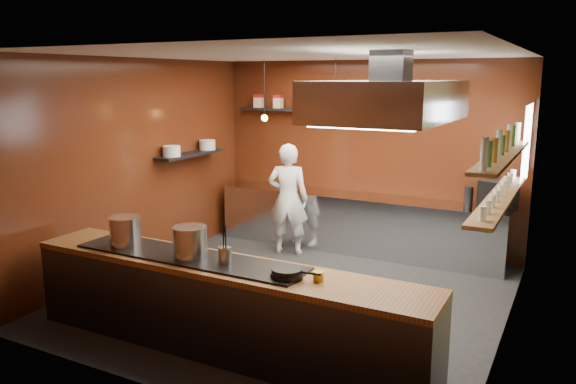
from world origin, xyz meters
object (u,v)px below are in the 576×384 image
Objects in this scene: chef at (288,199)px; extractor_hood at (390,100)px; espresso_machine at (498,196)px; stockpot_small at (190,242)px; stockpot_large at (125,231)px.

extractor_hood is at bearing 121.88° from chef.
stockpot_small is at bearing -104.05° from espresso_machine.
espresso_machine is at bearing 57.21° from stockpot_small.
extractor_hood reaches higher than stockpot_large.
stockpot_small is 3.24m from chef.
chef is (-2.20, 1.95, -1.63)m from extractor_hood.
stockpot_large is at bearing 67.78° from chef.
chef is at bearing 99.99° from stockpot_small.
stockpot_large is at bearing -153.69° from extractor_hood.
extractor_hood is 5.80× the size of stockpot_small.
espresso_machine is (3.31, 3.79, 0.01)m from stockpot_large.
stockpot_large is 5.03m from espresso_machine.
stockpot_small is 0.81× the size of espresso_machine.
espresso_machine is at bearing 174.64° from chef.
extractor_hood is 2.49m from stockpot_small.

